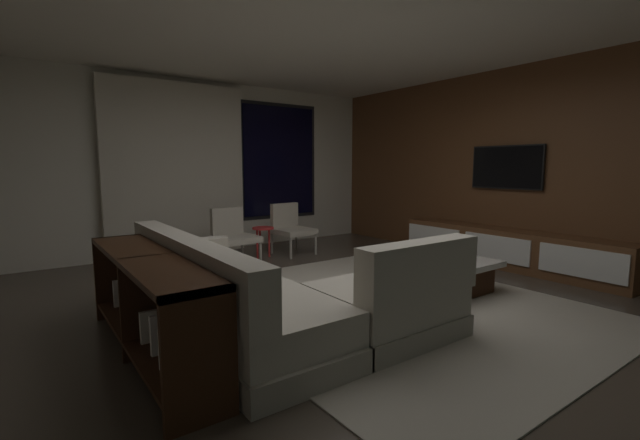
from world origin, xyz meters
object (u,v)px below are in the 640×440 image
(book_stack_on_coffee_table, at_px, (422,254))
(accent_chair_near_window, at_px, (290,226))
(coffee_table, at_px, (427,274))
(console_table_behind_couch, at_px, (148,300))
(sectional_couch, at_px, (270,299))
(media_console, at_px, (508,249))
(side_stool, at_px, (263,233))
(accent_chair_by_curtain, at_px, (233,233))
(mounted_tv, at_px, (507,167))

(book_stack_on_coffee_table, relative_size, accent_chair_near_window, 0.38)
(book_stack_on_coffee_table, bearing_deg, coffee_table, -34.23)
(book_stack_on_coffee_table, bearing_deg, console_table_behind_couch, 179.18)
(sectional_couch, bearing_deg, book_stack_on_coffee_table, 2.57)
(media_console, xyz_separation_m, console_table_behind_couch, (-4.62, 0.02, 0.17))
(book_stack_on_coffee_table, bearing_deg, sectional_couch, -177.43)
(coffee_table, height_order, side_stool, side_stool)
(accent_chair_by_curtain, bearing_deg, side_stool, 9.04)
(accent_chair_near_window, relative_size, mounted_tv, 0.76)
(sectional_couch, xyz_separation_m, mounted_tv, (3.89, 0.31, 1.06))
(book_stack_on_coffee_table, bearing_deg, mounted_tv, 6.50)
(side_stool, bearing_deg, coffee_table, -75.64)
(book_stack_on_coffee_table, distance_m, side_stool, 2.60)
(side_stool, xyz_separation_m, mounted_tv, (2.55, -2.31, 0.98))
(book_stack_on_coffee_table, bearing_deg, side_stool, 103.38)
(book_stack_on_coffee_table, relative_size, console_table_behind_couch, 0.14)
(console_table_behind_couch, bearing_deg, mounted_tv, 2.16)
(accent_chair_by_curtain, height_order, console_table_behind_couch, accent_chair_by_curtain)
(mounted_tv, bearing_deg, coffee_table, -172.18)
(book_stack_on_coffee_table, xyz_separation_m, media_console, (1.77, 0.02, -0.16))
(sectional_couch, bearing_deg, mounted_tv, 4.55)
(coffee_table, height_order, media_console, media_console)
(mounted_tv, bearing_deg, media_console, -132.38)
(book_stack_on_coffee_table, height_order, side_stool, book_stack_on_coffee_table)
(coffee_table, distance_m, console_table_behind_couch, 2.92)
(coffee_table, distance_m, accent_chair_near_window, 2.62)
(coffee_table, distance_m, mounted_tv, 2.24)
(coffee_table, distance_m, book_stack_on_coffee_table, 0.23)
(coffee_table, bearing_deg, mounted_tv, 7.82)
(book_stack_on_coffee_table, height_order, media_console, media_console)
(accent_chair_by_curtain, distance_m, console_table_behind_couch, 2.97)
(side_stool, bearing_deg, console_table_behind_couch, -132.08)
(mounted_tv, bearing_deg, accent_chair_by_curtain, 144.03)
(book_stack_on_coffee_table, relative_size, mounted_tv, 0.29)
(accent_chair_near_window, distance_m, console_table_behind_couch, 3.74)
(coffee_table, bearing_deg, console_table_behind_couch, 178.45)
(side_stool, xyz_separation_m, media_console, (2.37, -2.51, -0.12))
(accent_chair_near_window, bearing_deg, coffee_table, -86.65)
(book_stack_on_coffee_table, xyz_separation_m, accent_chair_by_curtain, (-1.12, 2.45, 0.03))
(side_stool, bearing_deg, sectional_couch, -117.04)
(accent_chair_near_window, relative_size, media_console, 0.25)
(sectional_couch, relative_size, mounted_tv, 2.43)
(mounted_tv, height_order, console_table_behind_couch, mounted_tv)
(coffee_table, relative_size, console_table_behind_couch, 0.55)
(sectional_couch, relative_size, book_stack_on_coffee_table, 8.36)
(side_stool, bearing_deg, accent_chair_near_window, 4.17)
(accent_chair_near_window, bearing_deg, book_stack_on_coffee_table, -87.84)
(accent_chair_by_curtain, xyz_separation_m, side_stool, (0.52, 0.08, -0.06))
(media_console, bearing_deg, mounted_tv, 47.62)
(accent_chair_near_window, bearing_deg, console_table_behind_couch, -137.46)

